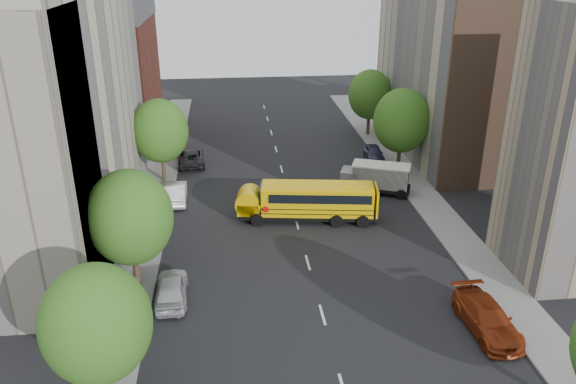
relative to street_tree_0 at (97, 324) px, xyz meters
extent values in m
plane|color=black|center=(11.00, 14.00, -4.64)|extent=(120.00, 120.00, 0.00)
cube|color=slate|center=(-0.50, 19.00, -4.58)|extent=(3.00, 80.00, 0.12)
cube|color=slate|center=(22.50, 19.00, -4.58)|extent=(3.00, 80.00, 0.12)
cube|color=silver|center=(11.00, 24.00, -4.64)|extent=(0.15, 64.00, 0.01)
cube|color=#BFB59A|center=(-7.00, 20.00, 5.36)|extent=(10.00, 26.00, 20.00)
cube|color=maroon|center=(-7.00, 42.00, 1.86)|extent=(10.00, 15.00, 13.00)
cube|color=tan|center=(29.00, 34.00, 4.36)|extent=(10.00, 22.00, 18.00)
cube|color=brown|center=(29.00, 23.00, 4.36)|extent=(10.10, 0.30, 18.00)
cylinder|color=#38281C|center=(0.00, 0.00, -3.29)|extent=(0.36, 0.36, 2.70)
ellipsoid|color=#1D5616|center=(0.00, 0.00, 0.01)|extent=(4.80, 4.80, 5.52)
cylinder|color=#38281C|center=(0.00, 10.00, -3.20)|extent=(0.36, 0.36, 2.88)
ellipsoid|color=#1D5616|center=(0.00, 10.00, 0.32)|extent=(5.12, 5.12, 5.89)
cylinder|color=#38281C|center=(0.00, 28.00, -3.24)|extent=(0.36, 0.36, 2.81)
ellipsoid|color=#1D5616|center=(0.00, 28.00, 0.20)|extent=(4.99, 4.99, 5.74)
cylinder|color=#38281C|center=(22.00, 28.00, -3.16)|extent=(0.36, 0.36, 2.95)
ellipsoid|color=#1D5616|center=(22.00, 28.00, 0.44)|extent=(5.25, 5.25, 6.04)
cylinder|color=#38281C|center=(22.00, 40.00, -3.27)|extent=(0.36, 0.36, 2.74)
ellipsoid|color=#1D5616|center=(22.00, 40.00, 0.07)|extent=(4.86, 4.86, 5.59)
cube|color=black|center=(11.96, 18.66, -4.12)|extent=(10.92, 3.92, 0.29)
cube|color=#E8B504|center=(12.62, 18.56, -2.88)|extent=(8.83, 3.58, 2.19)
cube|color=#E8B504|center=(7.61, 19.28, -3.54)|extent=(2.01, 2.41, 0.95)
cube|color=black|center=(8.61, 19.14, -2.40)|extent=(0.78, 2.24, 1.14)
cube|color=#E8B504|center=(12.62, 18.56, -1.76)|extent=(8.81, 3.39, 0.13)
cube|color=black|center=(12.81, 18.53, -2.40)|extent=(8.09, 3.53, 0.72)
cube|color=black|center=(12.62, 18.56, -3.64)|extent=(8.84, 3.63, 0.06)
cube|color=black|center=(12.62, 18.56, -3.26)|extent=(8.84, 3.63, 0.06)
cube|color=#E8B504|center=(16.91, 17.94, -2.88)|extent=(0.48, 2.38, 2.19)
cube|color=#E8B504|center=(10.07, 18.93, -1.67)|extent=(0.65, 0.65, 0.10)
cube|color=#E8B504|center=(14.79, 18.25, -1.67)|extent=(0.65, 0.65, 0.10)
cylinder|color=#E8B504|center=(7.61, 19.28, -3.07)|extent=(2.29, 2.46, 2.00)
cylinder|color=red|center=(8.75, 17.81, -3.21)|extent=(0.48, 0.11, 0.48)
cylinder|color=black|center=(8.11, 18.00, -4.16)|extent=(0.98, 0.42, 0.95)
cylinder|color=black|center=(8.44, 20.36, -4.16)|extent=(0.98, 0.42, 0.95)
cylinder|color=black|center=(13.86, 17.18, -4.16)|extent=(0.98, 0.42, 0.95)
cylinder|color=black|center=(14.20, 19.54, -4.16)|extent=(0.98, 0.42, 0.95)
cylinder|color=black|center=(15.75, 16.91, -4.16)|extent=(0.98, 0.42, 0.95)
cylinder|color=black|center=(16.09, 19.27, -4.16)|extent=(0.98, 0.42, 0.95)
cube|color=black|center=(18.52, 23.46, -4.13)|extent=(6.45, 4.10, 0.31)
cube|color=white|center=(19.00, 23.28, -3.06)|extent=(5.08, 3.49, 1.84)
cube|color=white|center=(16.42, 24.27, -3.36)|extent=(2.03, 2.32, 1.23)
cube|color=silver|center=(19.00, 23.28, -2.09)|extent=(5.31, 3.66, 0.12)
cylinder|color=black|center=(16.06, 23.31, -4.21)|extent=(0.89, 0.55, 0.86)
cylinder|color=black|center=(16.79, 25.22, -4.21)|extent=(0.89, 0.55, 0.86)
cylinder|color=black|center=(18.35, 22.44, -4.21)|extent=(0.89, 0.55, 0.86)
cylinder|color=black|center=(19.08, 24.35, -4.21)|extent=(0.89, 0.55, 0.86)
cylinder|color=black|center=(20.44, 21.63, -4.21)|extent=(0.89, 0.55, 0.86)
cylinder|color=black|center=(21.17, 23.54, -4.21)|extent=(0.89, 0.55, 0.86)
imported|color=#AAA9B0|center=(2.20, 8.54, -3.84)|extent=(2.05, 4.76, 1.60)
imported|color=white|center=(1.40, 23.39, -3.84)|extent=(1.83, 4.90, 1.60)
imported|color=black|center=(2.20, 32.42, -3.88)|extent=(2.96, 5.65, 1.52)
imported|color=maroon|center=(19.80, 3.60, -3.84)|extent=(2.52, 5.62, 1.60)
imported|color=#303255|center=(20.60, 31.70, -3.94)|extent=(1.90, 4.23, 1.41)
camera|label=1|loc=(6.03, -20.78, 14.77)|focal=35.00mm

